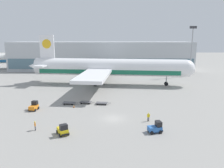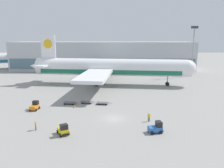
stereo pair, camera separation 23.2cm
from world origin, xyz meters
name	(u,v)px [view 1 (the left image)]	position (x,y,z in m)	size (l,w,h in m)	color
ground_plane	(114,119)	(0.00, 0.00, 0.00)	(400.00, 400.00, 0.00)	gray
terminal_building	(103,56)	(-5.46, 70.51, 6.99)	(90.00, 18.20, 14.00)	#B2B7BC
light_mast	(193,47)	(32.87, 49.55, 12.15)	(2.80, 0.50, 20.72)	#9EA0A5
airplane_main	(107,68)	(-2.08, 33.29, 5.84)	(58.00, 48.59, 17.00)	white
baggage_tug_foreground	(64,130)	(-8.47, -7.51, 0.88)	(2.52, 2.82, 2.00)	yellow
baggage_tug_mid	(35,106)	(-17.88, 5.42, 0.88)	(1.91, 2.61, 2.00)	orange
baggage_tug_far	(157,128)	(7.41, -6.56, 0.88)	(2.67, 2.04, 2.00)	#2D66B7
baggage_dolly_lead	(70,103)	(-10.80, 9.71, 0.39)	(3.77, 1.82, 0.48)	#56565B
baggage_dolly_second	(87,102)	(-6.69, 10.33, 0.39)	(3.77, 1.82, 0.48)	#56565B
baggage_dolly_third	(103,103)	(-2.66, 9.58, 0.39)	(3.77, 1.82, 0.48)	#56565B
ground_crew_near	(36,125)	(-13.79, -5.71, 0.97)	(0.34, 0.53, 1.67)	black
ground_crew_far	(149,116)	(6.97, -1.43, 1.03)	(0.57, 0.23, 1.74)	black
traffic_cone_near	(75,106)	(-9.15, 7.19, 0.30)	(0.40, 0.40, 0.62)	black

